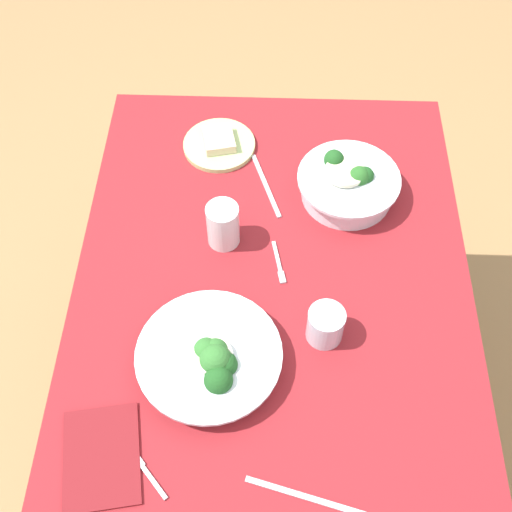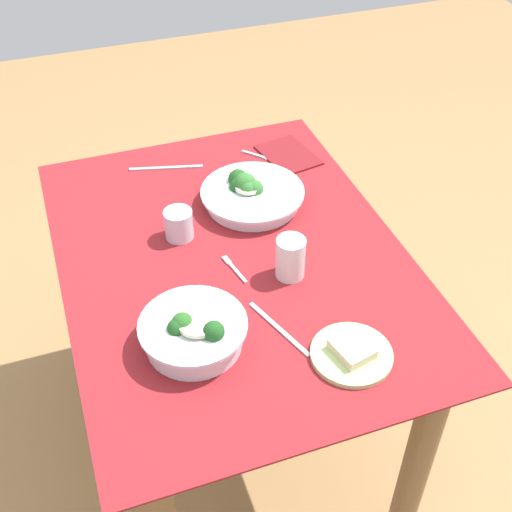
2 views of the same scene
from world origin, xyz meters
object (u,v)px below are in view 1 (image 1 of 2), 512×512
broccoli_bowl_near (348,184)px  bread_side_plate (219,144)px  broccoli_bowl_far (211,359)px  table_knife_right (266,185)px  water_glass_side (325,325)px  napkin_folded_upper (102,457)px  water_glass_center (223,225)px  table_knife_left (305,497)px  fork_by_far_bowl (148,474)px  fork_by_near_bowl (279,264)px

broccoli_bowl_near → bread_side_plate: 0.33m
broccoli_bowl_far → table_knife_right: broccoli_bowl_far is taller
water_glass_side → napkin_folded_upper: bearing=122.9°
bread_side_plate → water_glass_center: water_glass_center is taller
water_glass_side → broccoli_bowl_near: bearing=-9.5°
water_glass_side → table_knife_left: 0.31m
table_knife_right → broccoli_bowl_far: bearing=149.2°
broccoli_bowl_far → napkin_folded_upper: 0.26m
bread_side_plate → fork_by_far_bowl: (-0.78, 0.07, -0.01)m
broccoli_bowl_near → fork_by_near_bowl: bearing=142.6°
fork_by_far_bowl → napkin_folded_upper: size_ratio=0.44×
fork_by_far_bowl → napkin_folded_upper: napkin_folded_upper is taller
broccoli_bowl_near → fork_by_far_bowl: bearing=150.0°
table_knife_left → napkin_folded_upper: 0.36m
water_glass_center → water_glass_side: bearing=-136.8°
water_glass_center → fork_by_far_bowl: (-0.50, 0.10, -0.05)m
water_glass_center → table_knife_right: bearing=-29.1°
broccoli_bowl_near → water_glass_side: bearing=170.5°
fork_by_near_bowl → napkin_folded_upper: size_ratio=0.59×
fork_by_far_bowl → water_glass_side: bearing=-89.6°
bread_side_plate → fork_by_far_bowl: bread_side_plate is taller
fork_by_far_bowl → table_knife_left: size_ratio=0.38×
broccoli_bowl_far → water_glass_center: bearing=-1.0°
water_glass_side → table_knife_left: (-0.31, 0.04, -0.04)m
broccoli_bowl_near → table_knife_right: 0.19m
fork_by_far_bowl → napkin_folded_upper: (0.03, 0.08, 0.00)m
water_glass_side → fork_by_far_bowl: 0.42m
broccoli_bowl_far → fork_by_far_bowl: size_ratio=3.42×
table_knife_left → napkin_folded_upper: bearing=-174.2°
broccoli_bowl_far → table_knife_left: 0.30m
broccoli_bowl_near → bread_side_plate: bearing=64.7°
bread_side_plate → water_glass_center: size_ratio=1.66×
broccoli_bowl_near → fork_by_near_bowl: broccoli_bowl_near is taller
broccoli_bowl_near → table_knife_right: broccoli_bowl_near is taller
fork_by_near_bowl → table_knife_left: (-0.47, -0.05, -0.00)m
fork_by_near_bowl → bread_side_plate: bearing=-168.3°
broccoli_bowl_far → table_knife_left: broccoli_bowl_far is taller
broccoli_bowl_far → water_glass_side: broccoli_bowl_far is taller
broccoli_bowl_far → fork_by_far_bowl: bearing=155.4°
bread_side_plate → fork_by_near_bowl: bread_side_plate is taller
fork_by_near_bowl → broccoli_bowl_far: bearing=-39.8°
napkin_folded_upper → water_glass_center: bearing=-21.1°
water_glass_center → napkin_folded_upper: water_glass_center is taller
water_glass_side → fork_by_far_bowl: bearing=132.2°
napkin_folded_upper → fork_by_near_bowl: bearing=-36.1°
fork_by_near_bowl → napkin_folded_upper: 0.51m
water_glass_center → broccoli_bowl_near: bearing=-63.4°
bread_side_plate → fork_by_near_bowl: size_ratio=1.62×
napkin_folded_upper → water_glass_side: bearing=-57.1°
broccoli_bowl_near → napkin_folded_upper: broccoli_bowl_near is taller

